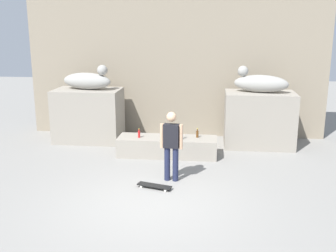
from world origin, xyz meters
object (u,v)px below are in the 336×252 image
(statue_reclining_right, at_px, (260,83))
(skateboard, at_px, (154,186))
(bottle_blue, at_px, (182,134))
(bottle_red, at_px, (139,134))
(bottle_brown, at_px, (197,134))
(statue_reclining_left, at_px, (88,80))
(skater, at_px, (171,143))

(statue_reclining_right, height_order, skateboard, statue_reclining_right)
(statue_reclining_right, xyz_separation_m, bottle_blue, (-2.21, -1.39, -1.28))
(bottle_red, bearing_deg, bottle_brown, 6.63)
(bottle_brown, bearing_deg, bottle_blue, -154.45)
(skateboard, height_order, bottle_red, bottle_red)
(statue_reclining_left, xyz_separation_m, skateboard, (2.60, -3.67, -1.87))
(bottle_brown, bearing_deg, bottle_red, -173.37)
(statue_reclining_right, bearing_deg, skateboard, 66.27)
(bottle_brown, relative_size, bottle_red, 1.00)
(bottle_red, height_order, bottle_blue, bottle_blue)
(statue_reclining_right, distance_m, skater, 4.05)
(skater, bearing_deg, statue_reclining_left, -40.10)
(statue_reclining_right, bearing_deg, bottle_blue, 44.15)
(statue_reclining_right, height_order, bottle_brown, statue_reclining_right)
(skater, distance_m, skateboard, 1.06)
(bottle_blue, bearing_deg, statue_reclining_right, 32.14)
(statue_reclining_left, bearing_deg, skateboard, -43.08)
(skateboard, bearing_deg, skater, -106.05)
(bottle_red, bearing_deg, statue_reclining_right, 21.94)
(statue_reclining_right, relative_size, skater, 1.01)
(skateboard, height_order, bottle_blue, bottle_blue)
(skateboard, xyz_separation_m, bottle_blue, (0.44, 2.30, 0.60))
(skateboard, bearing_deg, bottle_brown, -93.11)
(statue_reclining_right, relative_size, bottle_red, 6.52)
(bottle_brown, bearing_deg, skater, -105.14)
(bottle_brown, distance_m, bottle_blue, 0.47)
(skater, bearing_deg, statue_reclining_right, -119.47)
(skater, xyz_separation_m, skateboard, (-0.33, -0.53, -0.86))
(statue_reclining_left, bearing_deg, bottle_blue, -12.66)
(statue_reclining_left, height_order, statue_reclining_right, same)
(statue_reclining_right, bearing_deg, skater, 65.68)
(statue_reclining_left, distance_m, bottle_brown, 3.88)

